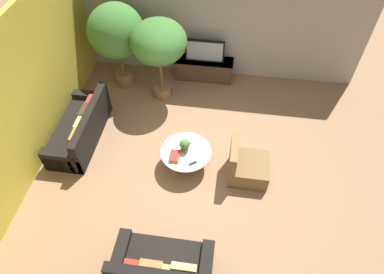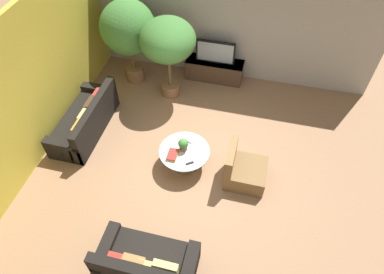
% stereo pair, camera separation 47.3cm
% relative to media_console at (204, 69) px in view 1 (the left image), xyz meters
% --- Properties ---
extents(ground_plane, '(24.00, 24.00, 0.00)m').
position_rel_media_console_xyz_m(ground_plane, '(0.13, -2.94, -0.28)').
color(ground_plane, '#8C6647').
extents(back_wall_stone, '(7.40, 0.12, 3.00)m').
position_rel_media_console_xyz_m(back_wall_stone, '(0.13, 0.32, 1.22)').
color(back_wall_stone, '#A39E93').
rests_on(back_wall_stone, ground).
extents(side_wall_left, '(0.12, 7.40, 3.00)m').
position_rel_media_console_xyz_m(side_wall_left, '(-3.13, -2.74, 1.22)').
color(side_wall_left, gold).
rests_on(side_wall_left, ground).
extents(media_console, '(1.50, 0.50, 0.55)m').
position_rel_media_console_xyz_m(media_console, '(0.00, 0.00, 0.00)').
color(media_console, '#473323').
rests_on(media_console, ground).
extents(television, '(0.98, 0.13, 0.58)m').
position_rel_media_console_xyz_m(television, '(-0.00, -0.00, 0.55)').
color(television, black).
rests_on(television, media_console).
extents(coffee_table, '(1.04, 1.04, 0.44)m').
position_rel_media_console_xyz_m(coffee_table, '(-0.03, -2.95, 0.03)').
color(coffee_table, '#756656').
rests_on(coffee_table, ground).
extents(couch_by_wall, '(0.84, 1.99, 0.84)m').
position_rel_media_console_xyz_m(couch_by_wall, '(-2.45, -2.53, 0.01)').
color(couch_by_wall, black).
rests_on(couch_by_wall, ground).
extents(couch_near_entry, '(1.61, 0.84, 0.84)m').
position_rel_media_console_xyz_m(couch_near_entry, '(-0.06, -5.28, 0.01)').
color(couch_near_entry, black).
rests_on(couch_near_entry, ground).
extents(armchair_wicker, '(0.80, 0.76, 0.86)m').
position_rel_media_console_xyz_m(armchair_wicker, '(1.20, -3.03, -0.01)').
color(armchair_wicker, brown).
rests_on(armchair_wicker, ground).
extents(potted_palm_tall, '(1.32, 1.32, 2.18)m').
position_rel_media_console_xyz_m(potted_palm_tall, '(-2.02, -0.53, 1.20)').
color(potted_palm_tall, brown).
rests_on(potted_palm_tall, ground).
extents(potted_palm_corner, '(1.27, 1.27, 2.06)m').
position_rel_media_console_xyz_m(potted_palm_corner, '(-0.95, -0.87, 1.24)').
color(potted_palm_corner, brown).
rests_on(potted_palm_corner, ground).
extents(potted_plant_tabletop, '(0.21, 0.21, 0.29)m').
position_rel_media_console_xyz_m(potted_plant_tabletop, '(-0.06, -2.92, 0.32)').
color(potted_plant_tabletop, brown).
rests_on(potted_plant_tabletop, coffee_table).
extents(book_stack, '(0.20, 0.33, 0.06)m').
position_rel_media_console_xyz_m(book_stack, '(-0.22, -3.13, 0.19)').
color(book_stack, gold).
rests_on(book_stack, coffee_table).
extents(remote_black, '(0.15, 0.12, 0.02)m').
position_rel_media_console_xyz_m(remote_black, '(0.15, -3.24, 0.17)').
color(remote_black, black).
rests_on(remote_black, coffee_table).
extents(remote_silver, '(0.16, 0.12, 0.02)m').
position_rel_media_console_xyz_m(remote_silver, '(-0.01, -2.69, 0.17)').
color(remote_silver, gray).
rests_on(remote_silver, coffee_table).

